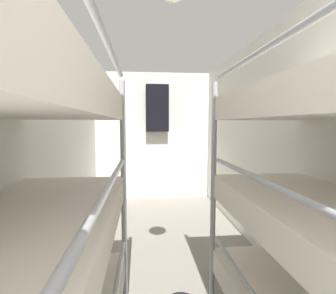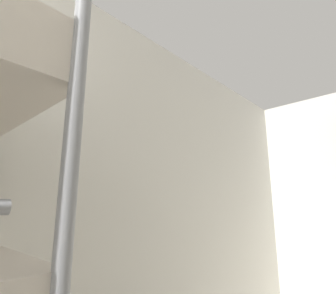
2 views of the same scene
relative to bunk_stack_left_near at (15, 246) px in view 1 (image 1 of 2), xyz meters
The scene contains 5 objects.
wall_left 1.41m from the bunk_stack_left_near, 107.34° to the left, with size 0.06×5.67×2.49m.
wall_right 2.32m from the bunk_stack_left_near, 34.95° to the left, with size 0.06×5.67×2.49m.
wall_back 4.20m from the bunk_stack_left_near, 79.85° to the left, with size 2.36×0.06×2.49m.
bunk_stack_left_near is the anchor object (origin of this frame).
hanging_coat 4.14m from the bunk_stack_left_near, 78.35° to the left, with size 0.44×0.12×0.90m.
Camera 1 is at (-0.22, 0.36, 1.47)m, focal length 28.00 mm.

